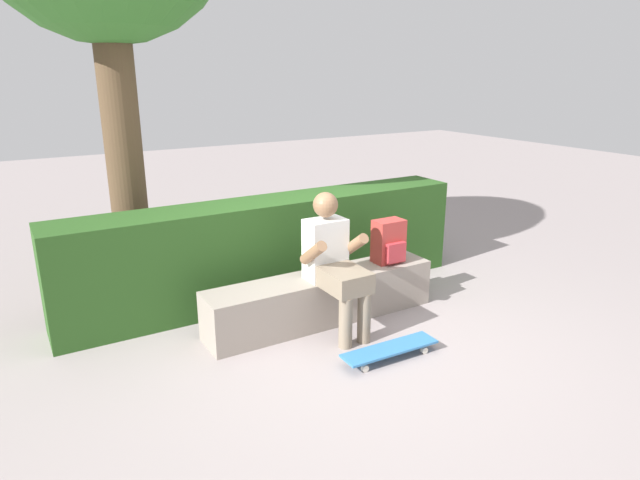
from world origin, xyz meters
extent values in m
plane|color=gray|center=(0.00, 0.00, 0.00)|extent=(24.00, 24.00, 0.00)
cube|color=gray|center=(0.00, 0.45, 0.21)|extent=(2.13, 0.40, 0.42)
cube|color=white|center=(-0.01, 0.39, 0.68)|extent=(0.34, 0.22, 0.52)
sphere|color=#8C6647|center=(-0.01, 0.39, 1.07)|extent=(0.21, 0.21, 0.21)
cube|color=gray|center=(-0.01, 0.08, 0.51)|extent=(0.32, 0.40, 0.17)
cylinder|color=gray|center=(-0.10, -0.07, 0.21)|extent=(0.11, 0.11, 0.42)
cylinder|color=gray|center=(0.08, -0.07, 0.21)|extent=(0.11, 0.11, 0.42)
cylinder|color=#8C6647|center=(-0.21, 0.25, 0.72)|extent=(0.09, 0.33, 0.27)
cylinder|color=#8C6647|center=(0.19, 0.25, 0.72)|extent=(0.09, 0.33, 0.27)
cube|color=teal|center=(0.10, -0.40, 0.08)|extent=(0.80, 0.22, 0.02)
cylinder|color=silver|center=(0.38, -0.33, 0.03)|extent=(0.05, 0.03, 0.05)
cylinder|color=silver|center=(0.38, -0.48, 0.03)|extent=(0.05, 0.03, 0.05)
cylinder|color=silver|center=(-0.18, -0.32, 0.03)|extent=(0.05, 0.03, 0.05)
cylinder|color=silver|center=(-0.18, -0.47, 0.03)|extent=(0.05, 0.03, 0.05)
cube|color=#B23833|center=(0.71, 0.45, 0.62)|extent=(0.28, 0.18, 0.40)
cube|color=#BE333A|center=(0.71, 0.33, 0.54)|extent=(0.20, 0.05, 0.18)
cube|color=#274F1C|center=(-0.13, 1.20, 0.48)|extent=(4.02, 0.52, 0.96)
cylinder|color=brown|center=(-1.25, 1.96, 1.54)|extent=(0.34, 0.34, 3.07)
camera|label=1|loc=(-2.31, -3.39, 2.14)|focal=30.89mm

